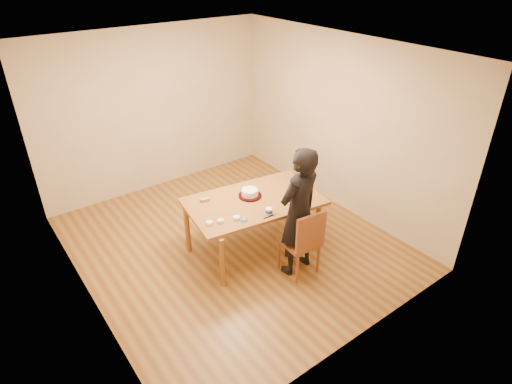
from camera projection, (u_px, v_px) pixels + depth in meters
room_shell at (215, 149)px, 5.75m from camera, size 4.00×4.50×2.70m
dining_table at (254, 201)px, 5.76m from camera, size 1.92×1.31×0.04m
dining_chair at (299, 242)px, 5.44m from camera, size 0.47×0.47×0.04m
cake_plate at (250, 196)px, 5.83m from camera, size 0.32×0.32×0.02m
cake at (250, 193)px, 5.81m from camera, size 0.23×0.23×0.07m
frosting_dome at (250, 189)px, 5.78m from camera, size 0.22×0.22×0.03m
frosting_tub at (269, 211)px, 5.44m from camera, size 0.09×0.09×0.08m
frosting_lid at (244, 220)px, 5.32m from camera, size 0.09×0.09×0.01m
frosting_dollop at (244, 219)px, 5.32m from camera, size 0.04×0.04×0.02m
ramekin_green at (237, 218)px, 5.34m from camera, size 0.08×0.08×0.04m
ramekin_yellow at (221, 221)px, 5.28m from camera, size 0.08×0.08×0.04m
ramekin_multi at (209, 223)px, 5.24m from camera, size 0.08×0.08×0.04m
candy_box_pink at (205, 200)px, 5.73m from camera, size 0.13×0.08×0.02m
candy_box_green at (205, 199)px, 5.72m from camera, size 0.13×0.08×0.02m
spatula at (269, 217)px, 5.39m from camera, size 0.15×0.02×0.01m
person at (299, 213)px, 5.26m from camera, size 0.68×0.49×1.74m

